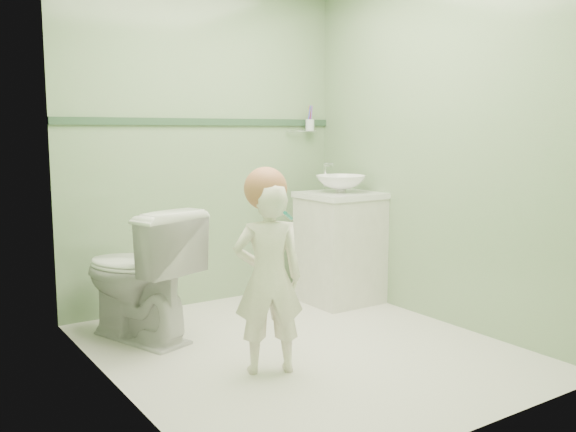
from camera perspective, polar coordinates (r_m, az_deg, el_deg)
ground at (r=3.80m, az=1.29°, el=-12.00°), size 2.50×2.50×0.00m
room_shell at (r=3.58m, az=1.34°, el=6.41°), size 2.50×2.54×2.40m
trim_stripe at (r=4.64m, az=-7.57°, el=8.52°), size 2.20×0.02×0.05m
vanity at (r=4.72m, az=4.77°, el=-3.04°), size 0.52×0.50×0.80m
counter at (r=4.66m, az=4.83°, el=1.91°), size 0.54×0.52×0.04m
basin at (r=4.66m, az=4.84°, el=2.94°), size 0.37×0.37×0.13m
faucet at (r=4.80m, az=3.47°, el=4.05°), size 0.03×0.13×0.18m
cup_holder at (r=5.06m, az=1.93°, el=8.32°), size 0.26×0.07×0.21m
toilet at (r=3.96m, az=-13.57°, el=-5.16°), size 0.70×0.92×0.83m
toddler at (r=3.32m, az=-1.79°, el=-5.73°), size 0.44×0.37×1.02m
hair_cap at (r=3.26m, az=-2.06°, el=2.52°), size 0.23×0.23×0.23m
teal_toothbrush at (r=3.14m, az=-0.13°, el=0.12°), size 0.11×0.14×0.08m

